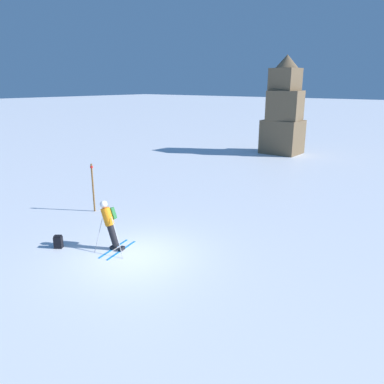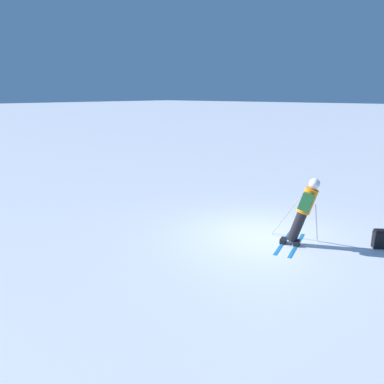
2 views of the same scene
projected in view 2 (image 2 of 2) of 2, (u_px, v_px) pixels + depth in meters
The scene contains 3 objects.
ground_plane at pixel (260, 236), 10.60m from camera, with size 300.00×300.00×0.00m, color white.
skier at pixel (304, 208), 9.61m from camera, with size 1.44×1.86×1.90m.
spare_backpack at pixel (379, 239), 9.74m from camera, with size 0.37×0.36×0.50m.
Camera 2 is at (-4.98, 8.81, 3.92)m, focal length 35.00 mm.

